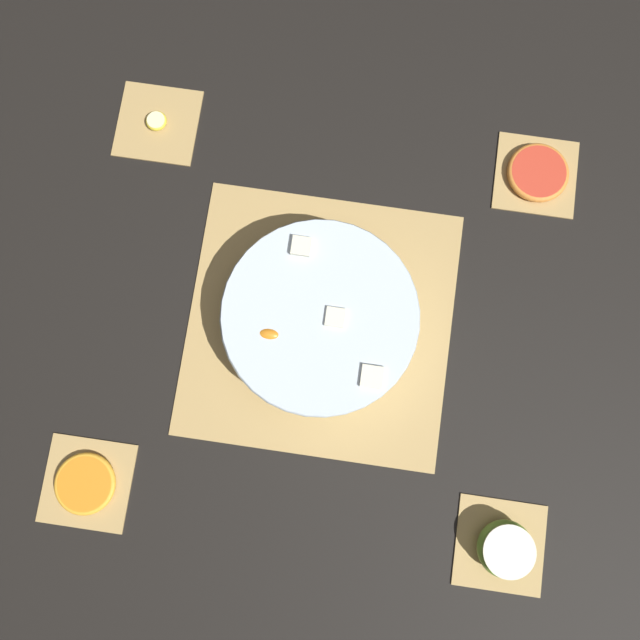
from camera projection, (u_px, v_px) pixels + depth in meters
name	position (u px, v px, depth m)	size (l,w,h in m)	color
ground_plane	(320.00, 323.00, 0.96)	(6.00, 6.00, 0.00)	black
bamboo_mat_center	(320.00, 323.00, 0.96)	(0.40, 0.40, 0.01)	tan
coaster_mat_near_left	(87.00, 483.00, 0.92)	(0.13, 0.13, 0.01)	tan
coaster_mat_near_right	(500.00, 545.00, 0.91)	(0.13, 0.13, 0.01)	tan
coaster_mat_far_left	(158.00, 123.00, 1.01)	(0.13, 0.13, 0.01)	tan
coaster_mat_far_right	(536.00, 175.00, 0.99)	(0.13, 0.13, 0.01)	tan
fruit_salad_bowl	(320.00, 319.00, 0.91)	(0.29, 0.29, 0.08)	silver
apple_half	(505.00, 549.00, 0.88)	(0.08, 0.08, 0.04)	#7FAD38
orange_slice_whole	(85.00, 484.00, 0.91)	(0.09, 0.09, 0.01)	orange
banana_coin_single	(156.00, 121.00, 1.00)	(0.03, 0.03, 0.01)	beige
grapefruit_slice	(538.00, 173.00, 0.99)	(0.10, 0.10, 0.01)	red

